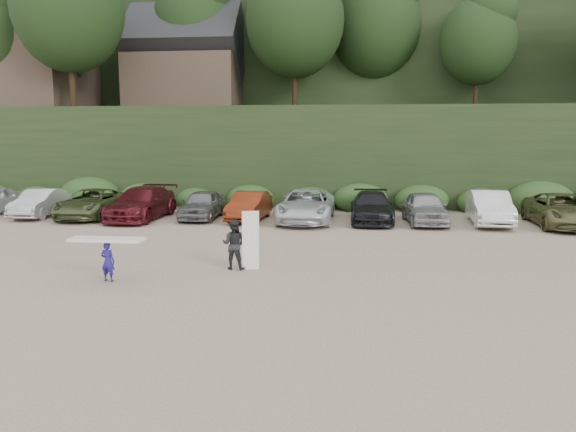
# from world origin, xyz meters

# --- Properties ---
(ground) EXTENTS (120.00, 120.00, 0.00)m
(ground) POSITION_xyz_m (0.00, 0.00, 0.00)
(ground) COLOR tan
(ground) RESTS_ON ground
(hillside_backdrop) EXTENTS (90.00, 41.50, 28.00)m
(hillside_backdrop) POSITION_xyz_m (-0.26, 35.93, 11.22)
(hillside_backdrop) COLOR black
(hillside_backdrop) RESTS_ON ground
(parked_cars) EXTENTS (39.39, 5.84, 1.63)m
(parked_cars) POSITION_xyz_m (-0.56, 10.08, 0.76)
(parked_cars) COLOR silver
(parked_cars) RESTS_ON ground
(child_surfer) EXTENTS (2.19, 0.64, 1.31)m
(child_surfer) POSITION_xyz_m (-6.74, -2.13, 0.89)
(child_surfer) COLOR navy
(child_surfer) RESTS_ON ground
(adult_surfer) EXTENTS (1.28, 0.70, 1.93)m
(adult_surfer) POSITION_xyz_m (-3.30, -0.18, 0.83)
(adult_surfer) COLOR black
(adult_surfer) RESTS_ON ground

